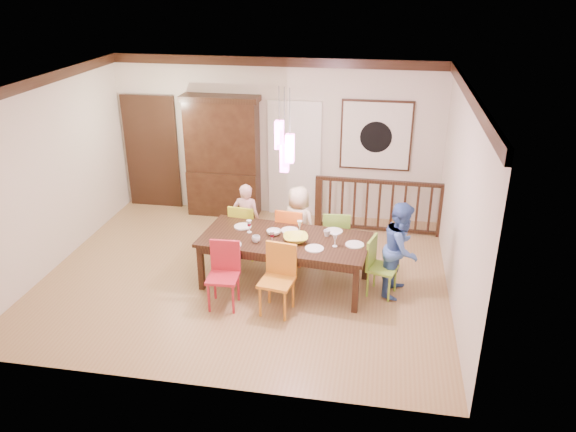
% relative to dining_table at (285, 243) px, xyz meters
% --- Properties ---
extents(floor, '(6.00, 6.00, 0.00)m').
position_rel_dining_table_xyz_m(floor, '(-0.63, 0.14, -0.68)').
color(floor, '#9C774B').
rests_on(floor, ground).
extents(ceiling, '(6.00, 6.00, 0.00)m').
position_rel_dining_table_xyz_m(ceiling, '(-0.63, 0.14, 2.22)').
color(ceiling, white).
rests_on(ceiling, wall_back).
extents(wall_back, '(6.00, 0.00, 6.00)m').
position_rel_dining_table_xyz_m(wall_back, '(-0.63, 2.64, 0.77)').
color(wall_back, beige).
rests_on(wall_back, floor).
extents(wall_left, '(0.00, 5.00, 5.00)m').
position_rel_dining_table_xyz_m(wall_left, '(-3.63, 0.14, 0.77)').
color(wall_left, beige).
rests_on(wall_left, floor).
extents(wall_right, '(0.00, 5.00, 5.00)m').
position_rel_dining_table_xyz_m(wall_right, '(2.37, 0.14, 0.77)').
color(wall_right, beige).
rests_on(wall_right, floor).
extents(crown_molding, '(6.00, 5.00, 0.16)m').
position_rel_dining_table_xyz_m(crown_molding, '(-0.63, 0.14, 2.14)').
color(crown_molding, black).
rests_on(crown_molding, wall_back).
extents(panel_door, '(1.04, 0.07, 2.24)m').
position_rel_dining_table_xyz_m(panel_door, '(-3.03, 2.59, 0.37)').
color(panel_door, black).
rests_on(panel_door, wall_back).
extents(white_doorway, '(0.97, 0.05, 2.22)m').
position_rel_dining_table_xyz_m(white_doorway, '(-0.28, 2.60, 0.37)').
color(white_doorway, silver).
rests_on(white_doorway, wall_back).
extents(painting, '(1.25, 0.06, 1.25)m').
position_rel_dining_table_xyz_m(painting, '(1.17, 2.60, 0.92)').
color(painting, black).
rests_on(painting, wall_back).
extents(pendant_cluster, '(0.27, 0.21, 1.14)m').
position_rel_dining_table_xyz_m(pendant_cluster, '(0.00, -0.00, 1.43)').
color(pendant_cluster, '#FF4CC5').
rests_on(pendant_cluster, ceiling).
extents(dining_table, '(2.49, 1.32, 0.75)m').
position_rel_dining_table_xyz_m(dining_table, '(0.00, 0.00, 0.00)').
color(dining_table, black).
rests_on(dining_table, floor).
extents(chair_far_left, '(0.45, 0.45, 0.91)m').
position_rel_dining_table_xyz_m(chair_far_left, '(-0.78, 0.78, -0.15)').
color(chair_far_left, '#BDCE24').
rests_on(chair_far_left, floor).
extents(chair_far_mid, '(0.46, 0.46, 0.94)m').
position_rel_dining_table_xyz_m(chair_far_mid, '(-0.02, 0.71, -0.14)').
color(chair_far_mid, orange).
rests_on(chair_far_mid, floor).
extents(chair_far_right, '(0.44, 0.44, 0.92)m').
position_rel_dining_table_xyz_m(chair_far_right, '(0.68, 0.77, -0.15)').
color(chair_far_right, '#6D9F30').
rests_on(chair_far_right, floor).
extents(chair_near_left, '(0.43, 0.43, 0.92)m').
position_rel_dining_table_xyz_m(chair_near_left, '(-0.72, -0.73, -0.15)').
color(chair_near_left, '#B3212F').
rests_on(chair_near_left, floor).
extents(chair_near_mid, '(0.49, 0.49, 0.95)m').
position_rel_dining_table_xyz_m(chair_near_mid, '(0.02, -0.75, -0.13)').
color(chair_near_mid, orange).
rests_on(chair_near_mid, floor).
extents(chair_end_right, '(0.48, 0.48, 0.85)m').
position_rel_dining_table_xyz_m(chair_end_right, '(1.41, -0.05, -0.19)').
color(chair_end_right, '#88B935').
rests_on(chair_end_right, floor).
extents(china_hutch, '(1.42, 0.46, 2.24)m').
position_rel_dining_table_xyz_m(china_hutch, '(-1.59, 2.43, 0.45)').
color(china_hutch, black).
rests_on(china_hutch, floor).
extents(balustrade, '(2.26, 0.13, 0.96)m').
position_rel_dining_table_xyz_m(balustrade, '(1.31, 2.09, -0.18)').
color(balustrade, black).
rests_on(balustrade, floor).
extents(person_far_left, '(0.44, 0.29, 1.20)m').
position_rel_dining_table_xyz_m(person_far_left, '(-0.78, 0.89, -0.08)').
color(person_far_left, '#FFC2C2').
rests_on(person_far_left, floor).
extents(person_far_mid, '(0.71, 0.61, 1.23)m').
position_rel_dining_table_xyz_m(person_far_mid, '(0.07, 0.80, -0.06)').
color(person_far_mid, beige).
rests_on(person_far_mid, floor).
extents(person_end_right, '(0.68, 0.78, 1.38)m').
position_rel_dining_table_xyz_m(person_end_right, '(1.65, 0.06, 0.01)').
color(person_end_right, '#4368BB').
rests_on(person_end_right, floor).
extents(serving_bowl, '(0.42, 0.42, 0.09)m').
position_rel_dining_table_xyz_m(serving_bowl, '(0.17, -0.07, 0.12)').
color(serving_bowl, '#EAED43').
rests_on(serving_bowl, dining_table).
extents(small_bowl, '(0.27, 0.27, 0.07)m').
position_rel_dining_table_xyz_m(small_bowl, '(-0.18, 0.09, 0.11)').
color(small_bowl, white).
rests_on(small_bowl, dining_table).
extents(cup_left, '(0.15, 0.15, 0.09)m').
position_rel_dining_table_xyz_m(cup_left, '(-0.38, -0.20, 0.12)').
color(cup_left, silver).
rests_on(cup_left, dining_table).
extents(cup_right, '(0.11, 0.11, 0.09)m').
position_rel_dining_table_xyz_m(cup_right, '(0.59, 0.16, 0.12)').
color(cup_right, silver).
rests_on(cup_right, dining_table).
extents(plate_far_left, '(0.26, 0.26, 0.01)m').
position_rel_dining_table_xyz_m(plate_far_left, '(-0.68, 0.27, 0.08)').
color(plate_far_left, white).
rests_on(plate_far_left, dining_table).
extents(plate_far_mid, '(0.26, 0.26, 0.01)m').
position_rel_dining_table_xyz_m(plate_far_mid, '(0.03, 0.25, 0.08)').
color(plate_far_mid, white).
rests_on(plate_far_mid, dining_table).
extents(plate_far_right, '(0.26, 0.26, 0.01)m').
position_rel_dining_table_xyz_m(plate_far_right, '(0.67, 0.33, 0.08)').
color(plate_far_right, white).
rests_on(plate_far_right, dining_table).
extents(plate_near_left, '(0.26, 0.26, 0.01)m').
position_rel_dining_table_xyz_m(plate_near_left, '(-0.68, -0.35, 0.08)').
color(plate_near_left, white).
rests_on(plate_near_left, dining_table).
extents(plate_near_mid, '(0.26, 0.26, 0.01)m').
position_rel_dining_table_xyz_m(plate_near_mid, '(0.46, -0.27, 0.08)').
color(plate_near_mid, white).
rests_on(plate_near_mid, dining_table).
extents(plate_end_right, '(0.26, 0.26, 0.01)m').
position_rel_dining_table_xyz_m(plate_end_right, '(1.00, -0.06, 0.08)').
color(plate_end_right, white).
rests_on(plate_end_right, dining_table).
extents(wine_glass_a, '(0.08, 0.08, 0.19)m').
position_rel_dining_table_xyz_m(wine_glass_a, '(-0.54, 0.10, 0.17)').
color(wine_glass_a, '#590C19').
rests_on(wine_glass_a, dining_table).
extents(wine_glass_b, '(0.08, 0.08, 0.19)m').
position_rel_dining_table_xyz_m(wine_glass_b, '(0.18, 0.21, 0.17)').
color(wine_glass_b, silver).
rests_on(wine_glass_b, dining_table).
extents(wine_glass_c, '(0.08, 0.08, 0.19)m').
position_rel_dining_table_xyz_m(wine_glass_c, '(-0.14, -0.20, 0.17)').
color(wine_glass_c, '#590C19').
rests_on(wine_glass_c, dining_table).
extents(wine_glass_d, '(0.08, 0.08, 0.19)m').
position_rel_dining_table_xyz_m(wine_glass_d, '(0.73, -0.14, 0.17)').
color(wine_glass_d, silver).
rests_on(wine_glass_d, dining_table).
extents(napkin, '(0.18, 0.14, 0.01)m').
position_rel_dining_table_xyz_m(napkin, '(0.03, -0.40, 0.08)').
color(napkin, '#D83359').
rests_on(napkin, dining_table).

